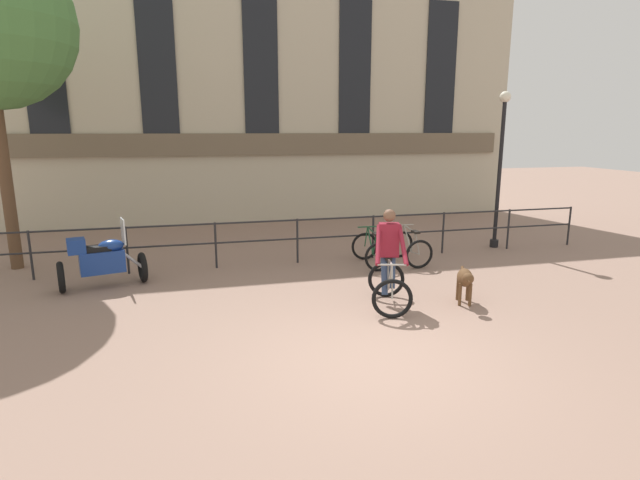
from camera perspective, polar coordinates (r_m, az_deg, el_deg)
name	(u,v)px	position (r m, az deg, el deg)	size (l,w,h in m)	color
ground_plane	(375,358)	(7.08, 6.33, -13.24)	(60.00, 60.00, 0.00)	#8E7060
canal_railing	(297,233)	(11.63, -2.61, 0.78)	(15.05, 0.05, 1.05)	#232326
building_facade	(260,88)	(17.15, -6.87, 16.88)	(18.00, 0.72, 8.85)	#BCB299
cyclist_with_bike	(389,263)	(8.88, 7.89, -2.64)	(0.99, 1.32, 1.70)	black
dog	(465,279)	(9.27, 16.27, -4.30)	(0.46, 0.85, 0.66)	brown
parked_motorcycle	(101,260)	(10.71, -23.72, -2.10)	(1.72, 1.01, 1.35)	black
parked_bicycle_near_lamp	(372,250)	(11.52, 5.93, -1.16)	(0.70, 1.13, 0.86)	black
parked_bicycle_mid_left	(409,248)	(11.87, 10.19, -0.89)	(0.67, 1.12, 0.86)	black
street_lamp	(500,162)	(13.82, 19.91, 8.43)	(0.28, 0.28, 4.01)	black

